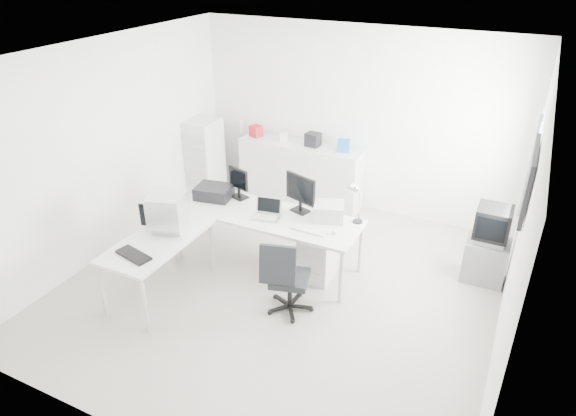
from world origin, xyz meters
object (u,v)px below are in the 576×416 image
at_px(laptop, 266,211).
at_px(sideboard, 301,173).
at_px(crt_monitor, 168,212).
at_px(crt_tv, 492,225).
at_px(lcd_monitor_small, 239,184).
at_px(tv_cabinet, 485,260).
at_px(inkjet_printer, 214,192).
at_px(laser_printer, 329,211).
at_px(drawer_pedestal, 318,255).
at_px(filing_cabinet, 205,158).
at_px(side_desk, 161,266).
at_px(office_chair, 290,275).
at_px(main_desk, 267,239).
at_px(lcd_monitor_large, 301,194).

height_order(laptop, sideboard, sideboard).
xyz_separation_m(crt_monitor, crt_tv, (3.45, 1.74, -0.21)).
distance_m(lcd_monitor_small, crt_monitor, 1.14).
height_order(lcd_monitor_small, crt_monitor, crt_monitor).
bearing_deg(crt_monitor, tv_cabinet, 10.38).
height_order(inkjet_printer, laser_printer, laser_printer).
bearing_deg(drawer_pedestal, lcd_monitor_small, 170.91).
bearing_deg(lcd_monitor_small, tv_cabinet, 29.35).
xyz_separation_m(drawer_pedestal, lcd_monitor_small, (-1.25, 0.20, 0.66)).
bearing_deg(sideboard, filing_cabinet, -162.94).
distance_m(side_desk, sideboard, 3.01).
relative_size(office_chair, sideboard, 0.48).
relative_size(office_chair, crt_tv, 1.90).
height_order(laser_printer, crt_monitor, crt_monitor).
xyz_separation_m(main_desk, lcd_monitor_large, (0.35, 0.25, 0.62)).
distance_m(laser_printer, filing_cabinet, 2.91).
relative_size(drawer_pedestal, office_chair, 0.63).
height_order(lcd_monitor_large, sideboard, lcd_monitor_large).
bearing_deg(main_desk, laptop, -63.43).
relative_size(lcd_monitor_small, sideboard, 0.21).
height_order(inkjet_printer, laptop, laptop).
bearing_deg(filing_cabinet, lcd_monitor_large, -27.22).
bearing_deg(sideboard, inkjet_printer, -104.62).
bearing_deg(lcd_monitor_small, office_chair, -20.58).
height_order(drawer_pedestal, lcd_monitor_large, lcd_monitor_large).
xyz_separation_m(inkjet_printer, sideboard, (0.46, 1.77, -0.34)).
bearing_deg(filing_cabinet, side_desk, -67.26).
height_order(drawer_pedestal, laptop, laptop).
xyz_separation_m(office_chair, crt_tv, (1.93, 1.61, 0.30)).
height_order(inkjet_printer, crt_monitor, crt_monitor).
xyz_separation_m(laser_printer, filing_cabinet, (-2.65, 1.19, -0.20)).
height_order(tv_cabinet, crt_tv, crt_tv).
xyz_separation_m(lcd_monitor_large, tv_cabinet, (2.25, 0.64, -0.72)).
bearing_deg(side_desk, inkjet_printer, 90.00).
bearing_deg(main_desk, filing_cabinet, 143.48).
distance_m(crt_monitor, filing_cabinet, 2.51).
xyz_separation_m(side_desk, sideboard, (0.46, 2.97, 0.12)).
relative_size(inkjet_printer, sideboard, 0.23).
xyz_separation_m(lcd_monitor_small, filing_cabinet, (-1.35, 1.16, -0.30)).
relative_size(lcd_monitor_small, lcd_monitor_large, 0.85).
xyz_separation_m(crt_tv, filing_cabinet, (-4.50, 0.52, -0.12)).
bearing_deg(main_desk, crt_monitor, -135.00).
xyz_separation_m(side_desk, drawer_pedestal, (1.55, 1.15, -0.08)).
height_order(drawer_pedestal, filing_cabinet, filing_cabinet).
bearing_deg(main_desk, side_desk, -127.69).
bearing_deg(crt_monitor, inkjet_printer, 73.63).
height_order(side_desk, laser_printer, laser_printer).
bearing_deg(laser_printer, filing_cabinet, 136.73).
relative_size(drawer_pedestal, lcd_monitor_large, 1.24).
bearing_deg(office_chair, filing_cabinet, 125.34).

